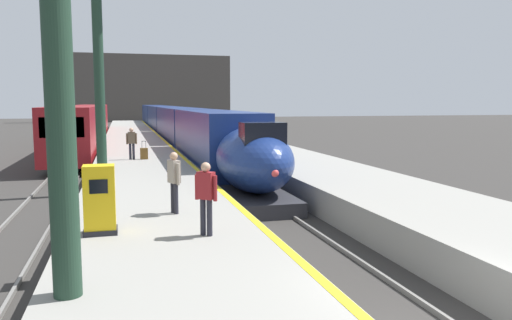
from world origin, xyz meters
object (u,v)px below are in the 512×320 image
at_px(regional_train_adjacent, 85,125).
at_px(passenger_far_waiting, 174,178).
at_px(station_column_mid, 98,44).
at_px(passenger_near_edge, 132,141).
at_px(rolling_suitcase, 144,154).
at_px(highspeed_train_main, 172,123).
at_px(ticket_machine_yellow, 100,202).
at_px(passenger_mid_platform, 206,193).

distance_m(regional_train_adjacent, passenger_far_waiting, 33.30).
distance_m(station_column_mid, passenger_near_edge, 6.36).
distance_m(regional_train_adjacent, rolling_suitcase, 19.79).
xyz_separation_m(station_column_mid, passenger_near_edge, (1.38, 4.21, -4.56)).
bearing_deg(station_column_mid, rolling_suitcase, 64.17).
distance_m(station_column_mid, rolling_suitcase, 6.97).
relative_size(highspeed_train_main, ticket_machine_yellow, 46.66).
distance_m(regional_train_adjacent, ticket_machine_yellow, 34.79).
bearing_deg(passenger_mid_platform, rolling_suitcase, 92.46).
bearing_deg(rolling_suitcase, passenger_far_waiting, -89.04).
height_order(regional_train_adjacent, rolling_suitcase, regional_train_adjacent).
height_order(passenger_mid_platform, passenger_far_waiting, same).
height_order(highspeed_train_main, regional_train_adjacent, regional_train_adjacent).
height_order(regional_train_adjacent, passenger_mid_platform, regional_train_adjacent).
bearing_deg(highspeed_train_main, passenger_mid_platform, -94.40).
height_order(regional_train_adjacent, passenger_near_edge, regional_train_adjacent).
bearing_deg(ticket_machine_yellow, passenger_near_edge, 86.20).
height_order(highspeed_train_main, passenger_near_edge, highspeed_train_main).
height_order(passenger_near_edge, rolling_suitcase, passenger_near_edge).
distance_m(passenger_near_edge, passenger_mid_platform, 16.31).
height_order(station_column_mid, passenger_mid_platform, station_column_mid).
bearing_deg(rolling_suitcase, passenger_near_edge, 173.13).
xyz_separation_m(highspeed_train_main, passenger_far_waiting, (-3.67, -39.08, 0.06)).
distance_m(passenger_mid_platform, rolling_suitcase, 16.22).
bearing_deg(highspeed_train_main, passenger_near_edge, -100.13).
distance_m(regional_train_adjacent, passenger_mid_platform, 35.84).
bearing_deg(highspeed_train_main, ticket_machine_yellow, -97.75).
bearing_deg(rolling_suitcase, ticket_machine_yellow, -96.14).
height_order(passenger_far_waiting, rolling_suitcase, passenger_far_waiting).
distance_m(passenger_near_edge, passenger_far_waiting, 13.78).
height_order(station_column_mid, rolling_suitcase, station_column_mid).
distance_m(highspeed_train_main, passenger_far_waiting, 39.25).
height_order(highspeed_train_main, passenger_mid_platform, highspeed_train_main).
bearing_deg(ticket_machine_yellow, regional_train_adjacent, 94.20).
xyz_separation_m(passenger_mid_platform, ticket_machine_yellow, (-2.35, 0.82, -0.25)).
height_order(regional_train_adjacent, station_column_mid, station_column_mid).
distance_m(passenger_near_edge, ticket_machine_yellow, 15.48).
relative_size(regional_train_adjacent, passenger_far_waiting, 21.66).
distance_m(highspeed_train_main, station_column_mid, 30.48).
bearing_deg(passenger_mid_platform, passenger_near_edge, 94.64).
height_order(highspeed_train_main, passenger_far_waiting, highspeed_train_main).
distance_m(regional_train_adjacent, station_column_mid, 23.98).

